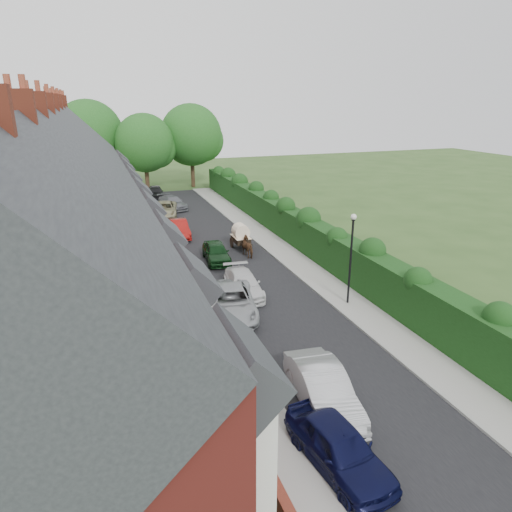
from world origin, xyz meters
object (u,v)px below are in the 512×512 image
Objects in this scene: car_silver_a at (323,389)px; car_silver_b at (231,302)px; car_red at (178,229)px; car_grey at (173,203)px; car_beige at (164,210)px; lamppost at (351,248)px; horse at (249,247)px; car_green at (216,252)px; car_white at (243,284)px; car_black at (155,192)px; horse_cart at (241,235)px; car_navy at (338,447)px.

car_silver_b is at bearing 102.33° from car_silver_a.
car_grey is (1.33, 10.30, -0.05)m from car_red.
lamppost is at bearing -63.55° from car_beige.
car_beige is at bearing 97.81° from car_silver_a.
lamppost is at bearing -66.85° from car_red.
car_beige is at bearing -83.61° from horse.
car_silver_a reaches higher than car_green.
car_silver_a is 10.78m from car_white.
car_black is at bearing 90.24° from car_red.
car_red is 0.84× the size of car_beige.
car_silver_b is at bearing 56.35° from horse.
car_black is at bearing 99.66° from horse_cart.
car_silver_a is at bearing 65.18° from car_navy.
car_silver_a is 1.09× the size of car_black.
car_navy reaches higher than car_beige.
car_green is at bearing 92.11° from car_silver_b.
car_green is (1.40, 8.31, -0.05)m from car_silver_b.
lamppost reaches higher than car_silver_a.
horse is (2.49, 0.30, 0.04)m from car_green.
car_silver_b is at bearing -88.46° from car_red.
car_red reaches higher than car_grey.
car_silver_a reaches higher than car_red.
lamppost is at bearing 95.32° from horse.
car_grey is at bearing 81.09° from car_navy.
car_white is 8.53m from horse_cart.
car_white is (0.47, 10.76, -0.13)m from car_silver_a.
car_silver_b reaches higher than car_green.
car_navy is at bearing -78.13° from car_silver_b.
horse is 1.88m from horse_cart.
car_white is 6.78m from horse.
horse is (3.85, 19.81, -0.01)m from car_navy.
car_red is 6.12m from horse_cart.
lamppost is 1.20× the size of car_navy.
lamppost is 6.55m from car_white.
car_green is 3.31m from horse_cart.
car_black is at bearing 101.00° from car_silver_b.
car_beige is at bearing -127.04° from car_grey.
horse is (2.96, 17.07, -0.05)m from car_silver_a.
car_silver_b is (-0.04, 11.20, 0.00)m from car_navy.
car_navy reaches higher than car_green.
car_silver_a is 0.89× the size of car_silver_b.
horse_cart is (2.49, 2.14, 0.43)m from car_green.
car_grey is (-5.07, 26.46, -2.64)m from lamppost.
car_red is (-1.40, 6.85, 0.02)m from car_green.
lamppost reaches higher than car_white.
horse is (3.52, -22.54, -0.01)m from car_black.
lamppost is at bearing -77.62° from horse_cart.
car_silver_a is (-5.47, -7.46, -2.52)m from lamppost.
car_beige is (-0.93, 30.86, -0.07)m from car_silver_a.
car_silver_a is 2.75× the size of horse.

